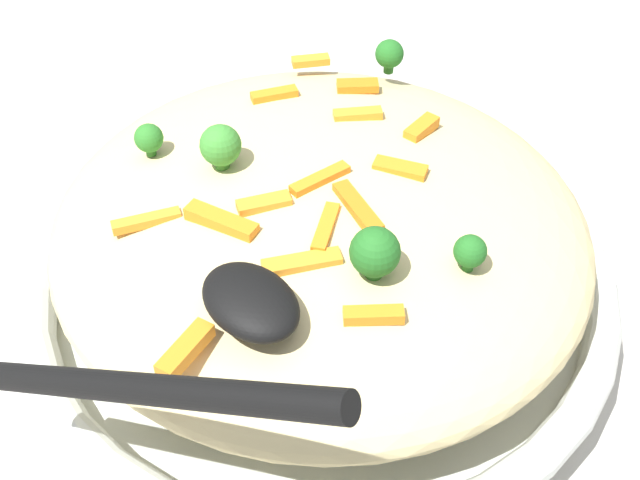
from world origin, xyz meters
TOP-DOWN VIEW (x-y plane):
  - ground_plane at (0.00, 0.00)m, footprint 2.40×2.40m
  - serving_bowl at (0.00, 0.00)m, footprint 0.36×0.36m
  - pasta_mound at (0.00, 0.00)m, footprint 0.32×0.31m
  - carrot_piece_0 at (0.02, 0.04)m, footprint 0.03×0.02m
  - carrot_piece_1 at (0.04, -0.05)m, footprint 0.03×0.04m
  - carrot_piece_2 at (0.09, -0.04)m, footprint 0.02×0.03m
  - carrot_piece_3 at (-0.00, 0.08)m, footprint 0.01×0.03m
  - carrot_piece_4 at (-0.11, 0.08)m, footprint 0.02×0.03m
  - carrot_piece_5 at (-0.04, -0.09)m, footprint 0.02×0.04m
  - carrot_piece_6 at (-0.00, 0.00)m, footprint 0.01×0.04m
  - carrot_piece_7 at (-0.01, -0.06)m, footprint 0.04×0.02m
  - carrot_piece_8 at (0.05, -0.12)m, footprint 0.02×0.03m
  - carrot_piece_9 at (-0.01, -0.04)m, footprint 0.02×0.03m
  - carrot_piece_10 at (-0.06, 0.09)m, footprint 0.02×0.03m
  - carrot_piece_11 at (0.03, -0.02)m, footprint 0.03×0.03m
  - carrot_piece_12 at (-0.09, 0.04)m, footprint 0.02×0.03m
  - carrot_piece_13 at (0.03, -0.00)m, footprint 0.04×0.02m
  - carrot_piece_14 at (-0.04, 0.06)m, footprint 0.02×0.03m
  - broccoli_floret_0 at (-0.05, -0.03)m, footprint 0.02×0.02m
  - broccoli_floret_1 at (0.09, 0.02)m, footprint 0.02×0.02m
  - broccoli_floret_2 at (0.07, -0.02)m, footprint 0.03×0.03m
  - broccoli_floret_3 at (-0.06, 0.11)m, footprint 0.02×0.02m
  - broccoli_floret_4 at (-0.09, -0.05)m, footprint 0.02×0.02m
  - serving_spoon at (0.07, -0.12)m, footprint 0.17×0.14m

SIDE VIEW (x-z plane):
  - ground_plane at x=0.00m, z-range 0.00..0.00m
  - serving_bowl at x=0.00m, z-range 0.00..0.05m
  - pasta_mound at x=0.00m, z-range 0.04..0.11m
  - carrot_piece_4 at x=-0.11m, z-range 0.10..0.11m
  - carrot_piece_10 at x=-0.06m, z-range 0.10..0.11m
  - carrot_piece_5 at x=-0.04m, z-range 0.10..0.11m
  - carrot_piece_2 at x=0.09m, z-range 0.10..0.11m
  - carrot_piece_12 at x=-0.09m, z-range 0.11..0.11m
  - carrot_piece_8 at x=0.05m, z-range 0.10..0.11m
  - carrot_piece_14 at x=-0.04m, z-range 0.11..0.11m
  - carrot_piece_3 at x=0.00m, z-range 0.11..0.11m
  - carrot_piece_1 at x=0.04m, z-range 0.11..0.11m
  - carrot_piece_7 at x=-0.01m, z-range 0.11..0.12m
  - carrot_piece_11 at x=0.03m, z-range 0.11..0.12m
  - carrot_piece_0 at x=0.02m, z-range 0.11..0.11m
  - carrot_piece_9 at x=-0.01m, z-range 0.11..0.12m
  - carrot_piece_6 at x=0.00m, z-range 0.11..0.12m
  - carrot_piece_13 at x=0.03m, z-range 0.11..0.12m
  - broccoli_floret_4 at x=-0.09m, z-range 0.11..0.13m
  - broccoli_floret_1 at x=0.09m, z-range 0.11..0.13m
  - broccoli_floret_3 at x=-0.06m, z-range 0.11..0.13m
  - broccoli_floret_2 at x=0.07m, z-range 0.11..0.14m
  - broccoli_floret_0 at x=-0.05m, z-range 0.11..0.14m
  - serving_spoon at x=0.07m, z-range 0.09..0.18m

